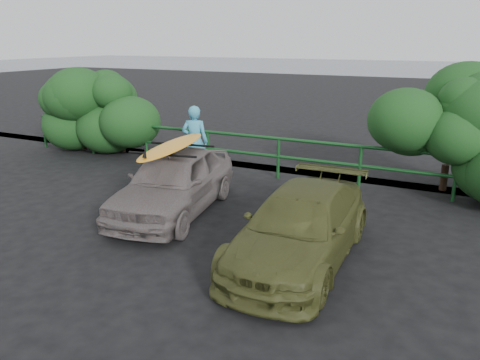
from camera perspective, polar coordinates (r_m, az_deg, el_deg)
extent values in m
plane|color=black|center=(8.15, -15.48, -7.88)|extent=(80.00, 80.00, 0.00)
plane|color=#555D68|center=(65.73, 22.23, 12.66)|extent=(200.00, 200.00, 0.00)
imported|color=#685E5C|center=(9.28, -8.05, -0.21)|extent=(2.06, 3.90, 1.26)
imported|color=#43471F|center=(7.28, 7.37, -5.68)|extent=(1.61, 3.83, 1.10)
imported|color=#3F9CBD|center=(11.66, -5.51, 4.68)|extent=(0.74, 0.59, 1.79)
ellipsoid|color=orange|center=(9.10, -8.23, 4.11)|extent=(0.97, 2.71, 0.08)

